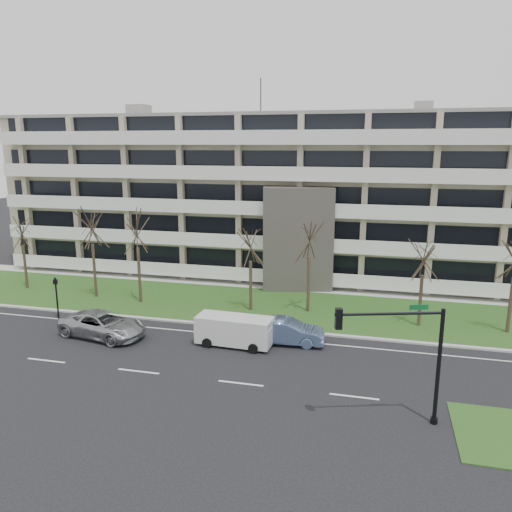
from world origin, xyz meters
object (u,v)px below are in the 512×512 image
(silver_pickup, at_px, (103,325))
(pedestrian_signal, at_px, (56,293))
(blue_sedan, at_px, (286,331))
(white_van, at_px, (235,328))
(traffic_signal, at_px, (404,348))

(silver_pickup, height_order, pedestrian_signal, pedestrian_signal)
(blue_sedan, height_order, white_van, white_van)
(silver_pickup, distance_m, white_van, 9.01)
(white_van, distance_m, traffic_signal, 12.41)
(silver_pickup, relative_size, traffic_signal, 1.03)
(pedestrian_signal, bearing_deg, blue_sedan, -26.34)
(white_van, xyz_separation_m, pedestrian_signal, (-14.00, 1.55, 0.88))
(silver_pickup, xyz_separation_m, pedestrian_signal, (-5.02, 2.25, 1.18))
(white_van, bearing_deg, silver_pickup, -172.69)
(white_van, height_order, pedestrian_signal, pedestrian_signal)
(blue_sedan, bearing_deg, white_van, 105.51)
(silver_pickup, height_order, blue_sedan, silver_pickup)
(traffic_signal, bearing_deg, pedestrian_signal, 143.33)
(traffic_signal, bearing_deg, blue_sedan, 113.07)
(traffic_signal, height_order, pedestrian_signal, traffic_signal)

